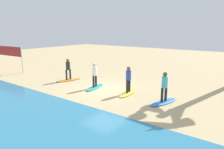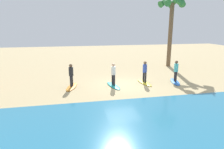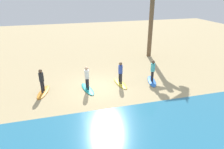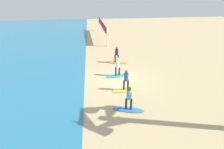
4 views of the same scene
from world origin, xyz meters
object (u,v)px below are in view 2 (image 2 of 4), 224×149
surfer_orange (71,73)px  palm_tree (172,8)px  surfer_teal (113,73)px  surfboard_yellow (144,83)px  surfer_blue (176,70)px  surfboard_teal (113,86)px  surfboard_blue (175,82)px  surfer_yellow (145,70)px  surfboard_orange (72,87)px

surfer_orange → palm_tree: (-10.51, -5.78, 5.03)m
surfer_teal → surfboard_yellow: bearing=-173.5°
surfer_blue → surfer_teal: size_ratio=1.00×
surfboard_yellow → surfer_teal: bearing=-89.6°
surfboard_yellow → surfboard_teal: size_ratio=1.00×
surfer_teal → palm_tree: (-7.49, -6.11, 5.03)m
surfer_blue → surfboard_teal: (4.98, 0.02, -0.99)m
surfboard_blue → surfboard_teal: same height
surfboard_blue → surfboard_teal: (4.98, 0.02, 0.00)m
surfer_teal → surfer_yellow: bearing=-173.5°
surfboard_orange → surfer_orange: 0.99m
surfer_yellow → surfer_orange: (5.54, -0.04, 0.00)m
surfer_yellow → surfer_orange: bearing=-0.4°
surfboard_yellow → surfer_teal: size_ratio=1.28×
surfboard_blue → surfer_teal: 5.08m
surfer_orange → surfboard_teal: bearing=173.8°
surfer_orange → palm_tree: bearing=-151.2°
surfboard_teal → palm_tree: (-7.49, -6.11, 6.03)m
surfboard_yellow → palm_tree: bearing=133.4°
surfer_teal → surfer_orange: 3.04m
surfboard_orange → surfer_yellow: bearing=105.0°
surfer_blue → surfer_teal: same height
surfer_yellow → surfer_orange: 5.54m
surfer_orange → palm_tree: size_ratio=0.22×
surfer_blue → surfboard_yellow: surfer_blue is taller
surfer_teal → surfer_orange: same height
surfboard_blue → surfboard_orange: size_ratio=1.00×
surfer_teal → palm_tree: size_ratio=0.22×
surfboard_blue → palm_tree: bearing=173.4°
surfer_orange → surfer_teal: bearing=173.8°
surfboard_yellow → surfer_orange: surfer_orange is taller
surfer_blue → surfboard_teal: bearing=0.2°
surfboard_orange → surfer_blue: bearing=103.2°
surfboard_blue → surfer_yellow: surfer_yellow is taller
surfer_blue → surfer_orange: same height
surfboard_orange → palm_tree: size_ratio=0.28×
surfer_yellow → palm_tree: (-4.97, -5.82, 5.03)m
palm_tree → surfboard_orange: bearing=28.8°
palm_tree → surfboard_teal: bearing=39.2°
surfboard_yellow → surfer_orange: size_ratio=1.28×
surfboard_orange → surfer_teal: bearing=99.2°
surfboard_orange → surfboard_blue: bearing=103.2°
surfer_blue → surfer_yellow: size_ratio=1.00×
surfboard_blue → surfboard_teal: 4.98m
surfboard_teal → surfer_orange: bearing=-106.8°
surfer_yellow → surfer_teal: size_ratio=1.00×
surfer_teal → surfboard_orange: size_ratio=0.78×
surfer_yellow → surfboard_teal: bearing=6.5°
surfer_yellow → palm_tree: 9.16m
surfboard_teal → surfboard_orange: size_ratio=1.00×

